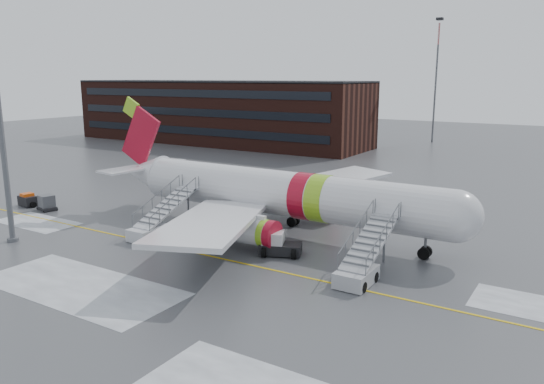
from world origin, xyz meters
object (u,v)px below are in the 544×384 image
Objects in this scene: airstair_fwd at (361,265)px; uld_container at (47,203)px; baggage_tractor at (28,201)px; airstair_aft at (155,225)px; airliner at (275,193)px; pushback_tug at (278,245)px.

uld_container is at bearing 178.46° from airstair_fwd.
airstair_aft is at bearing -2.94° from baggage_tractor.
airstair_aft is (-18.33, 0.00, 0.00)m from airstair_fwd.
airstair_aft is at bearing -3.34° from uld_container.
airliner is 10.37m from airstair_aft.
airstair_fwd reaches higher than pushback_tug.
pushback_tug is 1.63× the size of uld_container.
pushback_tug is at bearing 1.13° from baggage_tractor.
airstair_fwd reaches higher than uld_container.
airliner is 13.15× the size of baggage_tractor.
airstair_fwd is 18.33m from airstair_aft.
pushback_tug is 1.31× the size of baggage_tractor.
airstair_aft is at bearing 180.00° from airstair_fwd.
airliner is at bearing 40.31° from airstair_aft.
uld_container is (-23.35, -5.62, -2.70)m from airliner.
pushback_tug is (3.32, -4.98, -2.63)m from airliner.
airstair_aft reaches higher than baggage_tractor.
airliner is 16.26× the size of uld_container.
airstair_aft is 2.89× the size of baggage_tractor.
pushback_tug reaches higher than baggage_tractor.
airliner is 6.54m from pushback_tug.
uld_container is at bearing -166.46° from airliner.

